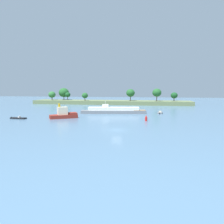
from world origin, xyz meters
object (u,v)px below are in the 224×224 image
object	(u,v)px
tugboat	(64,114)
channel_buoy_red	(146,118)
fishing_skiff	(18,118)
white_riverboat	(114,111)
small_motorboat	(160,113)

from	to	relation	value
tugboat	channel_buoy_red	distance (m)	27.45
fishing_skiff	white_riverboat	bearing A→B (deg)	36.51
small_motorboat	fishing_skiff	world-z (taller)	small_motorboat
small_motorboat	fishing_skiff	distance (m)	52.03
tugboat	channel_buoy_red	world-z (taller)	tugboat
tugboat	fishing_skiff	xyz separation A→B (m)	(-14.08, -4.37, -1.04)
channel_buoy_red	white_riverboat	bearing A→B (deg)	126.14
tugboat	fishing_skiff	distance (m)	14.78
white_riverboat	small_motorboat	size ratio (longest dim) A/B	6.22
channel_buoy_red	small_motorboat	bearing A→B (deg)	77.19
tugboat	white_riverboat	distance (m)	21.64
fishing_skiff	channel_buoy_red	xyz separation A→B (m)	(41.46, 2.57, 0.59)
tugboat	channel_buoy_red	bearing A→B (deg)	-3.77
white_riverboat	channel_buoy_red	distance (m)	22.61
white_riverboat	small_motorboat	bearing A→B (deg)	9.22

